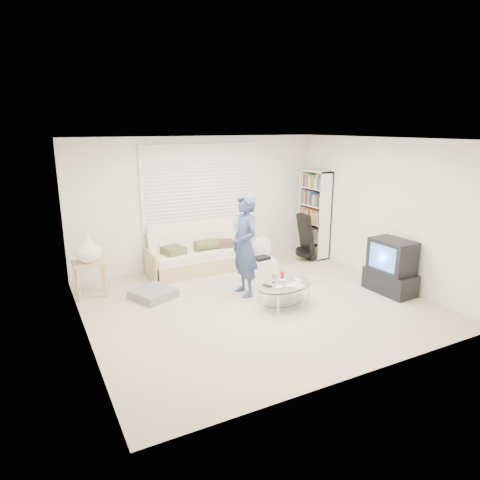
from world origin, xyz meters
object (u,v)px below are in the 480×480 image
bookshelf (314,214)px  futon_sofa (198,256)px  coffee_table (285,288)px  tv_unit (391,267)px

bookshelf → futon_sofa: bearing=176.0°
futon_sofa → bookshelf: bearing=-4.0°
bookshelf → coffee_table: bearing=-135.3°
coffee_table → futon_sofa: bearing=104.5°
futon_sofa → coffee_table: size_ratio=1.72×
tv_unit → coffee_table: size_ratio=0.83×
coffee_table → bookshelf: bearing=44.7°
futon_sofa → tv_unit: 3.46m
bookshelf → tv_unit: size_ratio=2.00×
futon_sofa → bookshelf: bookshelf is taller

